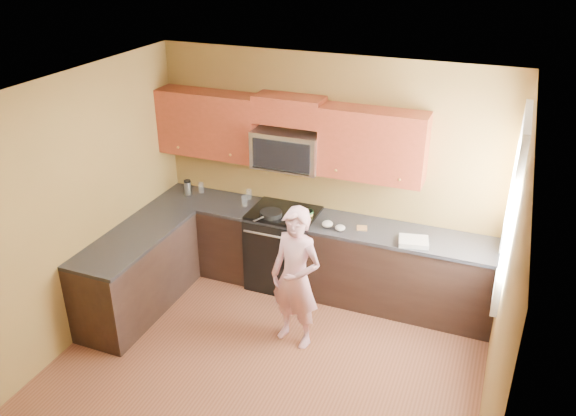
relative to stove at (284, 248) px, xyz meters
The scene contains 26 objects.
floor 1.79m from the stove, 76.57° to the right, with size 4.00×4.00×0.00m, color brown.
ceiling 2.81m from the stove, 76.57° to the right, with size 4.00×4.00×0.00m, color white.
wall_back 1.02m from the stove, 39.09° to the left, with size 4.00×4.00×0.00m, color brown.
wall_left 2.48m from the stove, 133.69° to the right, with size 4.00×4.00×0.00m, color brown.
wall_right 3.05m from the stove, 34.91° to the right, with size 4.00×4.00×0.00m, color brown.
cabinet_back_run 0.40m from the stove, ahead, with size 4.00×0.60×0.88m, color black.
cabinet_left_run 1.69m from the stove, 140.41° to the right, with size 0.60×1.60×0.88m, color black.
countertop_back 0.58m from the stove, ahead, with size 4.00×0.62×0.04m, color black.
countertop_left 1.73m from the stove, 140.19° to the right, with size 0.62×1.60×0.04m, color black.
stove is the anchor object (origin of this frame).
microwave 0.98m from the stove, 90.00° to the left, with size 0.76×0.40×0.42m, color silver, non-canonical shape.
upper_cab_left 1.40m from the stove, behind, with size 1.22×0.33×0.75m, color maroon, non-canonical shape.
upper_cab_right 1.36m from the stove, ahead, with size 1.12×0.33×0.75m, color maroon, non-canonical shape.
upper_cab_over_mw 1.63m from the stove, 90.00° to the left, with size 0.76×0.33×0.30m, color maroon.
window 2.70m from the stove, 11.29° to the right, with size 0.06×1.06×1.66m, color white, non-canonical shape.
woman 1.13m from the stove, 61.75° to the right, with size 0.55×0.36×1.51m, color pink.
frying_pan 0.51m from the stove, 121.11° to the right, with size 0.25×0.44×0.06m, color black, non-canonical shape.
butter_tub 0.52m from the stove, ahead, with size 0.14×0.14×0.10m, color yellow, non-canonical shape.
toast_slice 1.03m from the stove, ahead, with size 0.11×0.11×0.01m, color #B27F47.
napkin_a 0.87m from the stove, 11.47° to the right, with size 0.11×0.12×0.06m, color silver.
napkin_b 0.74m from the stove, 11.55° to the right, with size 0.12×0.13×0.07m, color silver.
dish_towel 1.58m from the stove, ahead, with size 0.30×0.24×0.05m, color white.
travel_mug 1.37m from the stove, behind, with size 0.09×0.09×0.18m, color silver, non-canonical shape.
glass_a 1.29m from the stove, behind, with size 0.07×0.07×0.12m, color silver.
glass_b 0.77m from the stove, 157.71° to the left, with size 0.07×0.07×0.12m, color silver.
glass_c 0.72m from the stove, behind, with size 0.07×0.07×0.12m, color silver.
Camera 1 is at (1.84, -3.83, 3.88)m, focal length 36.34 mm.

